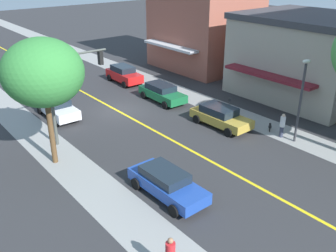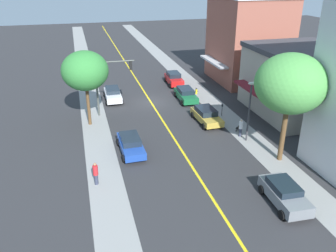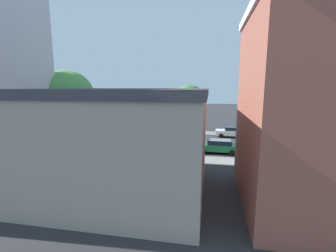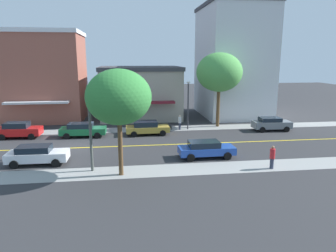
{
  "view_description": "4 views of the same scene",
  "coord_description": "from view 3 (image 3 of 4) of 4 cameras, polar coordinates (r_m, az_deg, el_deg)",
  "views": [
    {
      "loc": [
        14.28,
        23.97,
        11.08
      ],
      "look_at": [
        1.0,
        7.58,
        1.6
      ],
      "focal_mm": 40.02,
      "sensor_mm": 36.0,
      "label": 1
    },
    {
      "loc": [
        7.92,
        37.54,
        14.14
      ],
      "look_at": [
        0.89,
        11.1,
        1.86
      ],
      "focal_mm": 37.29,
      "sensor_mm": 36.0,
      "label": 2
    },
    {
      "loc": [
        -28.44,
        1.45,
        7.02
      ],
      "look_at": [
        -1.83,
        6.31,
        2.38
      ],
      "focal_mm": 24.42,
      "sensor_mm": 36.0,
      "label": 3
    },
    {
      "loc": [
        27.94,
        5.26,
        8.0
      ],
      "look_at": [
        0.98,
        8.76,
        2.03
      ],
      "focal_mm": 32.99,
      "sensor_mm": 36.0,
      "label": 4
    }
  ],
  "objects": [
    {
      "name": "grey_sedan_left_curb",
      "position": [
        31.81,
        -28.34,
        -2.72
      ],
      "size": [
        2.13,
        4.26,
        1.51
      ],
      "rotation": [
        0.0,
        0.0,
        1.53
      ],
      "color": "slate",
      "rests_on": "ground"
    },
    {
      "name": "street_tree_right_corner",
      "position": [
        25.6,
        -24.08,
        7.53
      ],
      "size": [
        5.33,
        5.33,
        8.69
      ],
      "color": "brown",
      "rests_on": "ground"
    },
    {
      "name": "street_lamp",
      "position": [
        24.85,
        -14.88,
        1.22
      ],
      "size": [
        0.7,
        0.36,
        5.51
      ],
      "color": "#38383D",
      "rests_on": "ground"
    },
    {
      "name": "blue_sedan_right_curb",
      "position": [
        34.75,
        -6.6,
        -0.74
      ],
      "size": [
        2.02,
        4.6,
        1.39
      ],
      "rotation": [
        0.0,
        0.0,
        1.59
      ],
      "color": "#1E429E",
      "rests_on": "ground"
    },
    {
      "name": "pedestrian_red_shirt",
      "position": [
        39.07,
        -11.13,
        0.57
      ],
      "size": [
        0.38,
        0.38,
        1.75
      ],
      "rotation": [
        0.0,
        0.0,
        0.6
      ],
      "color": "#33384C",
      "rests_on": "ground"
    },
    {
      "name": "street_tree_left_near",
      "position": [
        35.86,
        5.29,
        7.21
      ],
      "size": [
        4.41,
        4.41,
        7.36
      ],
      "color": "brown",
      "rests_on": "ground"
    },
    {
      "name": "red_sedan_left_curb",
      "position": [
        25.84,
        26.7,
        -5.15
      ],
      "size": [
        2.06,
        4.34,
        1.63
      ],
      "rotation": [
        0.0,
        0.0,
        1.54
      ],
      "color": "red",
      "rests_on": "ground"
    },
    {
      "name": "pedestrian_white_shirt",
      "position": [
        25.1,
        -12.48,
        -4.63
      ],
      "size": [
        0.35,
        0.35,
        1.69
      ],
      "rotation": [
        0.0,
        0.0,
        1.68
      ],
      "color": "#33384C",
      "rests_on": "ground"
    },
    {
      "name": "white_sedan_right_curb",
      "position": [
        33.39,
        15.76,
        -1.4
      ],
      "size": [
        1.98,
        4.53,
        1.48
      ],
      "rotation": [
        0.0,
        0.0,
        1.56
      ],
      "color": "silver",
      "rests_on": "ground"
    },
    {
      "name": "sidewalk_right",
      "position": [
        35.93,
        12.46,
        -1.75
      ],
      "size": [
        2.54,
        126.0,
        0.01
      ],
      "primitive_type": "cube",
      "color": "gray",
      "rests_on": "ground"
    },
    {
      "name": "ground_plane",
      "position": [
        29.33,
        12.91,
        -4.36
      ],
      "size": [
        140.0,
        140.0,
        0.0
      ],
      "primitive_type": "plane",
      "color": "#2D2D30"
    },
    {
      "name": "small_dog",
      "position": [
        24.61,
        -10.26,
        -6.23
      ],
      "size": [
        0.6,
        0.5,
        0.48
      ],
      "rotation": [
        0.0,
        0.0,
        3.77
      ],
      "color": "black",
      "rests_on": "ground"
    },
    {
      "name": "road_centerline_stripe",
      "position": [
        29.33,
        12.91,
        -4.36
      ],
      "size": [
        0.2,
        126.0,
        0.0
      ],
      "primitive_type": "cube",
      "color": "yellow",
      "rests_on": "ground"
    },
    {
      "name": "grey_pickup_truck",
      "position": [
        43.58,
        -29.75,
        0.37
      ],
      "size": [
        2.38,
        6.09,
        1.78
      ],
      "rotation": [
        0.0,
        0.0,
        1.55
      ],
      "color": "slate",
      "rests_on": "ground"
    },
    {
      "name": "sidewalk_left",
      "position": [
        22.82,
        13.63,
        -8.45
      ],
      "size": [
        2.54,
        126.0,
        0.01
      ],
      "primitive_type": "cube",
      "color": "gray",
      "rests_on": "ground"
    },
    {
      "name": "gold_sedan_left_curb",
      "position": [
        25.71,
        -2.82,
        -4.34
      ],
      "size": [
        2.16,
        4.63,
        1.47
      ],
      "rotation": [
        0.0,
        0.0,
        1.6
      ],
      "color": "#B29338",
      "rests_on": "ground"
    },
    {
      "name": "green_sedan_left_curb",
      "position": [
        25.14,
        12.28,
        -4.88
      ],
      "size": [
        2.09,
        4.68,
        1.47
      ],
      "rotation": [
        0.0,
        0.0,
        1.54
      ],
      "color": "#196638",
      "rests_on": "ground"
    },
    {
      "name": "traffic_light_mast",
      "position": [
        33.56,
        8.48,
        4.58
      ],
      "size": [
        4.1,
        0.32,
        6.24
      ],
      "rotation": [
        0.0,
        0.0,
        3.14
      ],
      "color": "#474C47",
      "rests_on": "ground"
    },
    {
      "name": "corner_shop_building",
      "position": [
        15.26,
        -11.18,
        -3.92
      ],
      "size": [
        10.41,
        10.8,
        6.91
      ],
      "rotation": [
        0.0,
        0.0,
        -1.57
      ],
      "color": "#A39989",
      "rests_on": "ground"
    },
    {
      "name": "parking_meter",
      "position": [
        23.39,
        -1.34,
        -5.48
      ],
      "size": [
        0.12,
        0.18,
        1.34
      ],
      "color": "#4C4C51",
      "rests_on": "ground"
    },
    {
      "name": "fire_hydrant",
      "position": [
        23.47,
        17.15,
        -7.12
      ],
      "size": [
        0.44,
        0.24,
        0.79
      ],
      "color": "yellow",
      "rests_on": "ground"
    }
  ]
}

